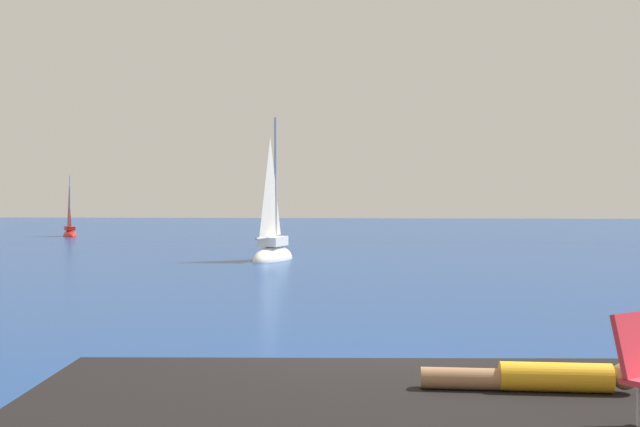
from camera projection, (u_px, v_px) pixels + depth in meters
ground_plane at (367, 394)px, 9.45m from camera, size 160.00×160.00×0.00m
sailboat_near at (273, 252)px, 29.59m from camera, size 1.73×3.24×5.86m
sailboat_far at (70, 233)px, 47.60m from camera, size 1.70×2.17×4.00m
person_sunbather at (539, 377)px, 6.55m from camera, size 1.76×0.26×0.25m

